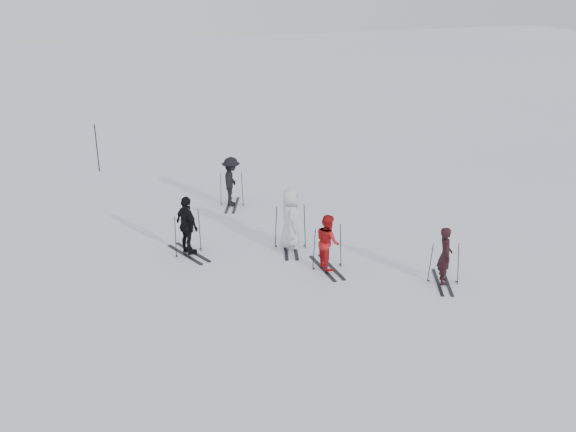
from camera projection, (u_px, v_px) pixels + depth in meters
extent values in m
plane|color=silver|center=(301.00, 262.00, 17.68)|extent=(120.00, 120.00, 0.00)
imported|color=black|center=(445.00, 256.00, 16.24)|extent=(0.56, 0.65, 1.50)
imported|color=#B41417|center=(328.00, 242.00, 17.05)|extent=(0.59, 0.74, 1.51)
imported|color=silver|center=(290.00, 219.00, 18.27)|extent=(0.81, 1.00, 1.77)
imported|color=black|center=(187.00, 226.00, 17.88)|extent=(0.72, 1.07, 1.68)
imported|color=black|center=(231.00, 182.00, 21.58)|extent=(0.99, 1.23, 1.67)
cylinder|color=black|center=(97.00, 148.00, 25.20)|extent=(0.05, 0.05, 1.90)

